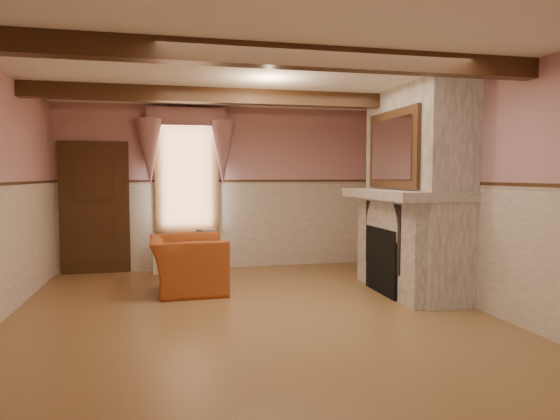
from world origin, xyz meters
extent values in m
cube|color=brown|center=(0.00, 0.00, 0.00)|extent=(5.50, 6.00, 0.01)
cube|color=silver|center=(0.00, 0.00, 2.80)|extent=(5.50, 6.00, 0.01)
cube|color=#B27B7B|center=(0.00, 3.00, 1.40)|extent=(5.50, 0.02, 2.80)
cube|color=#B27B7B|center=(0.00, -3.00, 1.40)|extent=(5.50, 0.02, 2.80)
cube|color=#B27B7B|center=(2.75, 0.00, 1.40)|extent=(0.02, 6.00, 2.80)
cube|color=black|center=(2.00, 0.60, 0.45)|extent=(0.20, 0.95, 0.90)
imported|color=#994219|center=(-0.66, 1.30, 0.38)|extent=(1.05, 1.20, 0.76)
cylinder|color=brown|center=(-0.31, 2.40, 0.28)|extent=(0.69, 0.69, 0.55)
cube|color=#B7AD8C|center=(-0.31, 2.39, 0.65)|extent=(0.34, 0.38, 0.20)
cube|color=silver|center=(-0.83, 2.70, 0.30)|extent=(0.71, 0.24, 0.60)
imported|color=brown|center=(2.24, 0.36, 1.47)|extent=(0.38, 0.38, 0.09)
cube|color=black|center=(2.24, 1.40, 1.52)|extent=(0.14, 0.24, 0.20)
cylinder|color=#BC8135|center=(2.24, 1.22, 1.56)|extent=(0.11, 0.11, 0.28)
cylinder|color=maroon|center=(2.24, -0.21, 1.50)|extent=(0.06, 0.06, 0.16)
cylinder|color=gold|center=(2.24, 0.02, 1.48)|extent=(0.06, 0.06, 0.12)
cube|color=gray|center=(2.42, 0.60, 1.40)|extent=(0.85, 2.00, 2.80)
cube|color=gray|center=(2.24, 0.60, 1.36)|extent=(1.05, 2.05, 0.12)
cube|color=silver|center=(2.06, 0.60, 1.97)|extent=(0.06, 1.44, 1.04)
cube|color=black|center=(-2.10, 2.94, 1.05)|extent=(1.10, 0.10, 2.10)
cube|color=white|center=(-0.60, 2.97, 1.65)|extent=(1.06, 0.08, 2.02)
cube|color=gray|center=(-0.60, 2.88, 2.25)|extent=(1.30, 0.14, 1.40)
cube|color=black|center=(0.00, -1.20, 2.70)|extent=(5.50, 0.18, 0.20)
cube|color=black|center=(0.00, 1.20, 2.70)|extent=(5.50, 0.18, 0.20)
camera|label=1|loc=(-0.91, -5.70, 1.62)|focal=32.00mm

